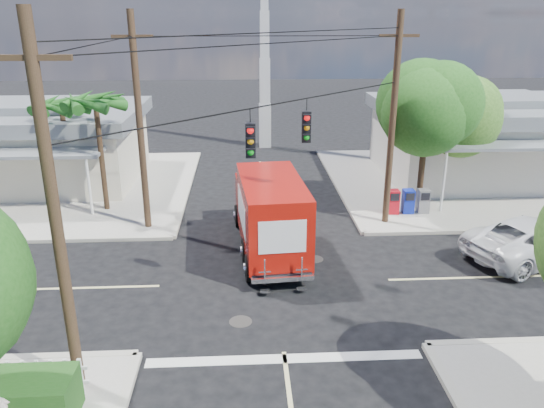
{
  "coord_description": "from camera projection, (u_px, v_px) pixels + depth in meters",
  "views": [
    {
      "loc": [
        -1.01,
        -16.35,
        8.84
      ],
      "look_at": [
        0.0,
        2.0,
        2.2
      ],
      "focal_mm": 35.0,
      "sensor_mm": 36.0,
      "label": 1
    }
  ],
  "objects": [
    {
      "name": "ground",
      "position": [
        275.0,
        283.0,
        18.41
      ],
      "size": [
        120.0,
        120.0,
        0.0
      ],
      "primitive_type": "plane",
      "color": "black",
      "rests_on": "ground"
    },
    {
      "name": "sidewalk_ne",
      "position": [
        460.0,
        182.0,
        29.17
      ],
      "size": [
        14.12,
        14.12,
        0.14
      ],
      "color": "#A8A297",
      "rests_on": "ground"
    },
    {
      "name": "sidewalk_nw",
      "position": [
        58.0,
        189.0,
        28.04
      ],
      "size": [
        14.12,
        14.12,
        0.14
      ],
      "color": "#A8A297",
      "rests_on": "ground"
    },
    {
      "name": "road_markings",
      "position": [
        278.0,
        305.0,
        17.03
      ],
      "size": [
        32.0,
        32.0,
        0.01
      ],
      "color": "beige",
      "rests_on": "ground"
    },
    {
      "name": "building_ne",
      "position": [
        486.0,
        137.0,
        29.51
      ],
      "size": [
        11.8,
        10.2,
        4.5
      ],
      "color": "silver",
      "rests_on": "sidewalk_ne"
    },
    {
      "name": "building_nw",
      "position": [
        41.0,
        142.0,
        28.74
      ],
      "size": [
        10.8,
        10.2,
        4.3
      ],
      "color": "beige",
      "rests_on": "sidewalk_nw"
    },
    {
      "name": "radio_tower",
      "position": [
        265.0,
        64.0,
        35.3
      ],
      "size": [
        0.8,
        0.8,
        17.0
      ],
      "color": "silver",
      "rests_on": "ground"
    },
    {
      "name": "tree_ne_front",
      "position": [
        428.0,
        110.0,
        23.51
      ],
      "size": [
        4.21,
        4.14,
        6.66
      ],
      "color": "#422D1C",
      "rests_on": "sidewalk_ne"
    },
    {
      "name": "tree_ne_back",
      "position": [
        464.0,
        114.0,
        25.91
      ],
      "size": [
        3.77,
        3.66,
        5.82
      ],
      "color": "#422D1C",
      "rests_on": "sidewalk_ne"
    },
    {
      "name": "palm_nw_front",
      "position": [
        96.0,
        104.0,
        23.35
      ],
      "size": [
        3.01,
        3.08,
        5.59
      ],
      "color": "#422D1C",
      "rests_on": "sidewalk_nw"
    },
    {
      "name": "palm_nw_back",
      "position": [
        61.0,
        108.0,
        24.79
      ],
      "size": [
        3.01,
        3.08,
        5.19
      ],
      "color": "#422D1C",
      "rests_on": "sidewalk_nw"
    },
    {
      "name": "utility_poles",
      "position": [
        227.0,
        141.0,
        18.25
      ],
      "size": [
        12.0,
        10.68,
        9.0
      ],
      "color": "#473321",
      "rests_on": "ground"
    },
    {
      "name": "vending_boxes",
      "position": [
        408.0,
        201.0,
        24.33
      ],
      "size": [
        1.9,
        0.5,
        1.1
      ],
      "color": "red",
      "rests_on": "sidewalk_ne"
    },
    {
      "name": "delivery_truck",
      "position": [
        269.0,
        213.0,
        20.44
      ],
      "size": [
        2.8,
        7.31,
        3.1
      ],
      "color": "black",
      "rests_on": "ground"
    },
    {
      "name": "parked_car",
      "position": [
        535.0,
        239.0,
        20.02
      ],
      "size": [
        6.24,
        4.53,
        1.58
      ],
      "primitive_type": "imported",
      "rotation": [
        0.0,
        0.0,
        1.95
      ],
      "color": "silver",
      "rests_on": "ground"
    }
  ]
}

